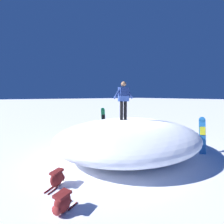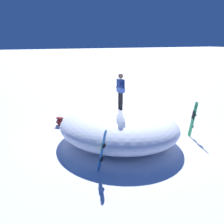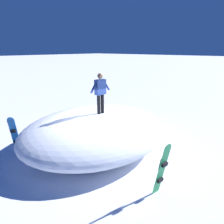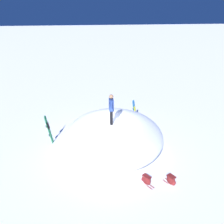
# 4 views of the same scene
# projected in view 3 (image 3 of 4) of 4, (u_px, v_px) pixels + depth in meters

# --- Properties ---
(ground) EXTENTS (240.00, 240.00, 0.00)m
(ground) POSITION_uv_depth(u_px,v_px,m) (91.00, 150.00, 7.95)
(ground) COLOR white
(snow_mound) EXTENTS (7.13, 6.28, 1.46)m
(snow_mound) POSITION_uv_depth(u_px,v_px,m) (96.00, 129.00, 8.18)
(snow_mound) COLOR white
(snow_mound) RESTS_ON ground
(snowboarder_standing) EXTENTS (1.01, 0.26, 1.66)m
(snowboarder_standing) POSITION_uv_depth(u_px,v_px,m) (100.00, 91.00, 7.65)
(snowboarder_standing) COLOR black
(snowboarder_standing) RESTS_ON snow_mound
(snowboard_primary_upright) EXTENTS (0.41, 0.41, 1.59)m
(snowboard_primary_upright) POSITION_uv_depth(u_px,v_px,m) (14.00, 134.00, 7.49)
(snowboard_primary_upright) COLOR #2672BF
(snowboard_primary_upright) RESTS_ON ground
(snowboard_secondary_upright) EXTENTS (0.33, 0.36, 1.71)m
(snowboard_secondary_upright) POSITION_uv_depth(u_px,v_px,m) (162.00, 169.00, 5.22)
(snowboard_secondary_upright) COLOR #1E8C47
(snowboard_secondary_upright) RESTS_ON ground
(backpack_near) EXTENTS (0.63, 0.47, 0.44)m
(backpack_near) POSITION_uv_depth(u_px,v_px,m) (115.00, 112.00, 12.04)
(backpack_near) COLOR maroon
(backpack_near) RESTS_ON ground
(backpack_far) EXTENTS (0.65, 0.49, 0.46)m
(backpack_far) POSITION_uv_depth(u_px,v_px,m) (127.00, 116.00, 11.22)
(backpack_far) COLOR maroon
(backpack_far) RESTS_ON ground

